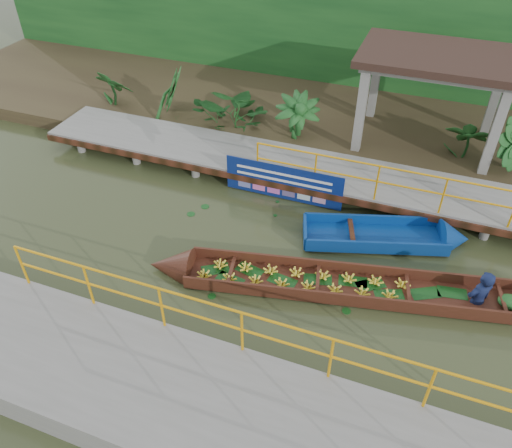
% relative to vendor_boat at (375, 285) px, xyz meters
% --- Properties ---
extents(ground, '(80.00, 80.00, 0.00)m').
position_rel_vendor_boat_xyz_m(ground, '(-2.77, 0.16, -0.23)').
color(ground, '#31381C').
rests_on(ground, ground).
extents(land_strip, '(30.00, 8.00, 0.45)m').
position_rel_vendor_boat_xyz_m(land_strip, '(-2.77, 7.66, -0.00)').
color(land_strip, '#35281A').
rests_on(land_strip, ground).
extents(far_dock, '(16.00, 2.06, 1.66)m').
position_rel_vendor_boat_xyz_m(far_dock, '(-2.75, 3.59, 0.25)').
color(far_dock, slate).
rests_on(far_dock, ground).
extents(near_dock, '(18.00, 2.40, 1.73)m').
position_rel_vendor_boat_xyz_m(near_dock, '(-1.77, -4.04, 0.07)').
color(near_dock, slate).
rests_on(near_dock, ground).
extents(pavilion, '(4.40, 3.00, 3.00)m').
position_rel_vendor_boat_xyz_m(pavilion, '(0.23, 6.46, 2.59)').
color(pavilion, slate).
rests_on(pavilion, ground).
extents(foliage_backdrop, '(30.00, 0.80, 4.00)m').
position_rel_vendor_boat_xyz_m(foliage_backdrop, '(-2.77, 10.16, 1.77)').
color(foliage_backdrop, '#15431A').
rests_on(foliage_backdrop, ground).
extents(vendor_boat, '(9.69, 2.94, 2.09)m').
position_rel_vendor_boat_xyz_m(vendor_boat, '(0.00, 0.00, 0.00)').
color(vendor_boat, '#351C0E').
rests_on(vendor_boat, ground).
extents(moored_blue_boat, '(4.15, 2.18, 0.96)m').
position_rel_vendor_boat_xyz_m(moored_blue_boat, '(0.60, 2.02, -0.06)').
color(moored_blue_boat, navy).
rests_on(moored_blue_boat, ground).
extents(blue_banner, '(3.29, 0.04, 1.03)m').
position_rel_vendor_boat_xyz_m(blue_banner, '(-3.00, 2.64, 0.33)').
color(blue_banner, navy).
rests_on(blue_banner, ground).
extents(tropical_plants, '(14.27, 1.27, 1.59)m').
position_rel_vendor_boat_xyz_m(tropical_plants, '(-3.76, 5.46, 1.01)').
color(tropical_plants, '#15431A').
rests_on(tropical_plants, ground).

